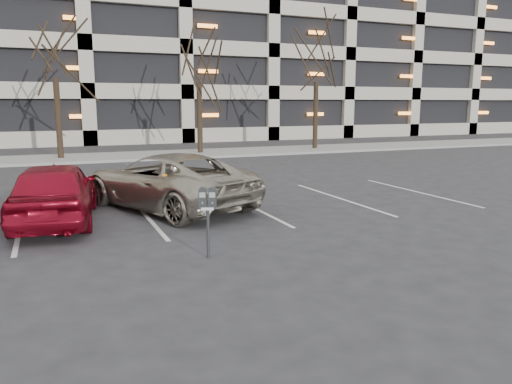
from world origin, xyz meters
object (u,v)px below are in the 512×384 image
(suv_silver, at_px, (167,181))
(tree_b, at_px, (52,26))
(car_red, at_px, (55,192))
(parking_meter, at_px, (208,205))
(tree_d, at_px, (317,39))
(tree_c, at_px, (198,39))

(suv_silver, bearing_deg, tree_b, -103.99)
(suv_silver, relative_size, car_red, 1.35)
(car_red, bearing_deg, parking_meter, 129.42)
(tree_d, xyz_separation_m, car_red, (-14.44, -13.75, -5.60))
(tree_b, distance_m, car_red, 14.83)
(parking_meter, distance_m, car_red, 4.58)
(parking_meter, bearing_deg, tree_c, 94.23)
(tree_c, height_order, tree_d, tree_d)
(suv_silver, height_order, car_red, suv_silver)
(suv_silver, bearing_deg, parking_meter, 62.47)
(tree_b, height_order, car_red, tree_b)
(tree_c, xyz_separation_m, car_red, (-7.44, -13.75, -5.28))
(tree_b, relative_size, suv_silver, 1.50)
(tree_d, bearing_deg, tree_c, 180.00)
(tree_c, relative_size, suv_silver, 1.44)
(tree_c, relative_size, parking_meter, 6.64)
(tree_c, distance_m, suv_silver, 14.87)
(tree_c, distance_m, car_red, 16.49)
(car_red, bearing_deg, tree_b, -84.88)
(tree_b, bearing_deg, tree_c, 0.00)
(tree_c, height_order, car_red, tree_c)
(tree_c, height_order, suv_silver, tree_c)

